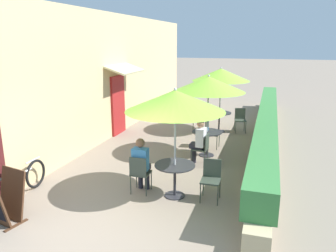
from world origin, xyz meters
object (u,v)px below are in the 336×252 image
cafe_chair_near_left (211,176)px  seated_patron_near_right (141,162)px  cafe_chair_mid_left (210,132)px  coffee_cup_mid (207,129)px  patio_umbrella_mid (209,84)px  patio_umbrella_far (221,75)px  cafe_chair_mid_right (203,147)px  seated_patron_mid_right (199,140)px  patio_umbrella_near (175,101)px  patio_table_mid (207,137)px  menu_board (3,198)px  cafe_chair_far_left (198,118)px  cafe_chair_near_right (140,171)px  bicycle_leaning (20,182)px  patio_table_near (175,172)px  patio_table_far (219,117)px  cafe_chair_far_right (240,118)px

cafe_chair_near_left → seated_patron_near_right: bearing=1.5°
cafe_chair_mid_left → coffee_cup_mid: size_ratio=9.67×
patio_umbrella_mid → patio_umbrella_far: same height
patio_umbrella_far → cafe_chair_mid_right: bearing=-88.4°
seated_patron_mid_right → patio_umbrella_near: bearing=-179.7°
patio_table_mid → menu_board: menu_board is taller
cafe_chair_mid_right → menu_board: size_ratio=0.90×
cafe_chair_near_left → patio_umbrella_far: 5.67m
cafe_chair_mid_left → cafe_chair_far_left: bearing=-153.0°
cafe_chair_near_left → coffee_cup_mid: (-0.64, 2.85, 0.26)m
cafe_chair_near_right → menu_board: menu_board is taller
coffee_cup_mid → bicycle_leaning: 5.21m
patio_table_near → patio_table_far: same height
cafe_chair_near_right → menu_board: bearing=-138.3°
patio_umbrella_near → patio_table_far: (0.10, 5.50, -1.55)m
patio_umbrella_near → patio_table_mid: 3.20m
cafe_chair_near_right → patio_umbrella_far: size_ratio=0.37×
patio_table_near → cafe_chair_far_right: (0.84, 5.74, -0.04)m
cafe_chair_mid_left → seated_patron_mid_right: bearing=1.5°
patio_table_near → patio_umbrella_mid: size_ratio=0.37×
seated_patron_mid_right → patio_table_mid: bearing=-2.6°
cafe_chair_near_right → patio_table_mid: size_ratio=1.00×
patio_table_mid → bicycle_leaning: bicycle_leaning is taller
patio_umbrella_near → cafe_chair_far_right: 6.02m
patio_umbrella_far → patio_umbrella_mid: bearing=-88.7°
seated_patron_near_right → coffee_cup_mid: seated_patron_near_right is taller
patio_umbrella_far → bicycle_leaning: size_ratio=1.39×
patio_table_near → seated_patron_mid_right: size_ratio=0.69×
patio_table_far → patio_table_near: bearing=-91.0°
patio_table_far → cafe_chair_far_left: cafe_chair_far_left is taller
patio_umbrella_near → cafe_chair_far_right: (0.84, 5.74, -1.59)m
cafe_chair_near_left → menu_board: menu_board is taller
bicycle_leaning → cafe_chair_near_left: bearing=14.4°
patio_umbrella_near → patio_umbrella_mid: same height
patio_umbrella_mid → seated_patron_mid_right: (-0.07, -0.77, -1.42)m
cafe_chair_mid_left → cafe_chair_far_left: same height
seated_patron_mid_right → bicycle_leaning: (-3.24, -3.08, -0.34)m
patio_table_mid → coffee_cup_mid: size_ratio=9.65×
cafe_chair_mid_left → patio_table_far: bearing=-176.6°
patio_umbrella_mid → cafe_chair_far_left: bearing=107.9°
patio_table_mid → patio_umbrella_far: bearing=91.3°
seated_patron_mid_right → patio_table_far: size_ratio=1.44×
cafe_chair_mid_left → cafe_chair_far_left: size_ratio=1.00×
patio_umbrella_mid → cafe_chair_mid_right: 1.77m
seated_patron_mid_right → patio_table_far: 3.49m
patio_table_far → bicycle_leaning: bearing=-116.4°
patio_umbrella_near → cafe_chair_near_left: size_ratio=2.73×
seated_patron_near_right → patio_umbrella_far: 5.74m
patio_table_near → patio_table_far: bearing=89.0°
patio_umbrella_far → cafe_chair_far_right: 1.77m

